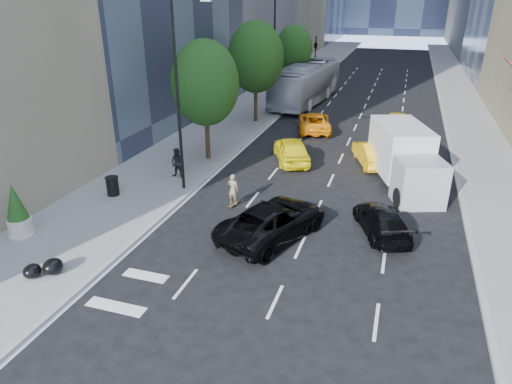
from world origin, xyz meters
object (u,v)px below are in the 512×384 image
(black_sedan_mercedes, at_px, (382,221))
(city_bus, at_px, (307,83))
(trash_can, at_px, (113,186))
(black_sedan_lincoln, at_px, (273,221))
(skateboarder, at_px, (233,191))
(planter_shrub, at_px, (17,211))
(box_truck, at_px, (404,157))

(black_sedan_mercedes, xyz_separation_m, city_bus, (-9.00, 25.54, 1.25))
(black_sedan_mercedes, relative_size, city_bus, 0.32)
(city_bus, bearing_deg, trash_can, -94.89)
(city_bus, bearing_deg, black_sedan_lincoln, -75.06)
(black_sedan_lincoln, xyz_separation_m, city_bus, (-4.42, 27.32, 1.09))
(skateboarder, height_order, black_sedan_mercedes, skateboarder)
(city_bus, xyz_separation_m, planter_shrub, (-6.20, -30.88, -0.57))
(box_truck, bearing_deg, skateboarder, -164.60)
(black_sedan_lincoln, height_order, trash_can, black_sedan_lincoln)
(box_truck, bearing_deg, planter_shrub, -163.03)
(black_sedan_lincoln, bearing_deg, city_bus, -58.47)
(city_bus, height_order, planter_shrub, city_bus)
(box_truck, relative_size, trash_can, 7.47)
(skateboarder, distance_m, black_sedan_lincoln, 3.75)
(black_sedan_lincoln, distance_m, planter_shrub, 11.21)
(box_truck, distance_m, planter_shrub, 19.69)
(black_sedan_mercedes, relative_size, trash_can, 4.48)
(box_truck, height_order, trash_can, box_truck)
(box_truck, bearing_deg, city_bus, 97.55)
(black_sedan_mercedes, xyz_separation_m, planter_shrub, (-15.20, -5.34, 0.68))
(box_truck, xyz_separation_m, trash_can, (-14.55, -6.58, -1.02))
(city_bus, distance_m, planter_shrub, 31.50)
(city_bus, bearing_deg, box_truck, -57.54)
(black_sedan_mercedes, bearing_deg, skateboarder, -27.01)
(skateboarder, bearing_deg, black_sedan_lincoln, 147.14)
(black_sedan_mercedes, distance_m, box_truck, 6.39)
(planter_shrub, bearing_deg, box_truck, 36.13)
(black_sedan_lincoln, xyz_separation_m, box_truck, (5.28, 8.05, 0.86))
(skateboarder, xyz_separation_m, city_bus, (-1.60, 24.85, 1.07))
(black_sedan_lincoln, relative_size, planter_shrub, 2.34)
(planter_shrub, bearing_deg, black_sedan_lincoln, 18.53)
(trash_can, bearing_deg, skateboarder, 8.81)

